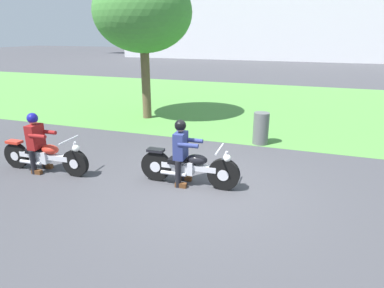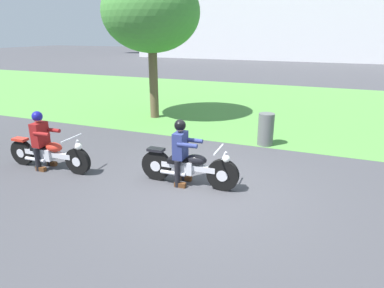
{
  "view_description": "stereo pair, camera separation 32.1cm",
  "coord_description": "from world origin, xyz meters",
  "px_view_note": "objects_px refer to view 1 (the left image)",
  "views": [
    {
      "loc": [
        1.87,
        -5.97,
        3.1
      ],
      "look_at": [
        -0.3,
        0.32,
        0.85
      ],
      "focal_mm": 31.1,
      "sensor_mm": 36.0,
      "label": 1
    },
    {
      "loc": [
        2.17,
        -5.86,
        3.1
      ],
      "look_at": [
        -0.3,
        0.32,
        0.85
      ],
      "focal_mm": 31.1,
      "sensor_mm": 36.0,
      "label": 2
    }
  ],
  "objects_px": {
    "motorcycle_follow": "(45,156)",
    "tree_roadside": "(143,13)",
    "rider_follow": "(36,138)",
    "rider_lead": "(181,147)",
    "trash_can": "(261,128)",
    "motorcycle_lead": "(189,167)"
  },
  "relations": [
    {
      "from": "motorcycle_lead",
      "to": "rider_lead",
      "type": "distance_m",
      "value": 0.46
    },
    {
      "from": "rider_follow",
      "to": "rider_lead",
      "type": "bearing_deg",
      "value": 5.75
    },
    {
      "from": "motorcycle_lead",
      "to": "motorcycle_follow",
      "type": "bearing_deg",
      "value": -174.25
    },
    {
      "from": "rider_follow",
      "to": "trash_can",
      "type": "distance_m",
      "value": 5.9
    },
    {
      "from": "motorcycle_follow",
      "to": "motorcycle_lead",
      "type": "bearing_deg",
      "value": 5.75
    },
    {
      "from": "rider_lead",
      "to": "tree_roadside",
      "type": "bearing_deg",
      "value": 121.84
    },
    {
      "from": "motorcycle_lead",
      "to": "motorcycle_follow",
      "type": "relative_size",
      "value": 0.96
    },
    {
      "from": "motorcycle_lead",
      "to": "trash_can",
      "type": "bearing_deg",
      "value": 70.82
    },
    {
      "from": "motorcycle_lead",
      "to": "rider_follow",
      "type": "relative_size",
      "value": 1.56
    },
    {
      "from": "rider_lead",
      "to": "trash_can",
      "type": "height_order",
      "value": "rider_lead"
    },
    {
      "from": "rider_follow",
      "to": "tree_roadside",
      "type": "height_order",
      "value": "tree_roadside"
    },
    {
      "from": "motorcycle_follow",
      "to": "trash_can",
      "type": "bearing_deg",
      "value": 38.37
    },
    {
      "from": "motorcycle_follow",
      "to": "trash_can",
      "type": "distance_m",
      "value": 5.76
    },
    {
      "from": "motorcycle_lead",
      "to": "rider_lead",
      "type": "bearing_deg",
      "value": 179.21
    },
    {
      "from": "motorcycle_follow",
      "to": "tree_roadside",
      "type": "xyz_separation_m",
      "value": [
        -0.09,
        5.44,
        3.34
      ]
    },
    {
      "from": "motorcycle_follow",
      "to": "rider_lead",
      "type": "bearing_deg",
      "value": 6.09
    },
    {
      "from": "motorcycle_lead",
      "to": "motorcycle_follow",
      "type": "height_order",
      "value": "motorcycle_lead"
    },
    {
      "from": "motorcycle_follow",
      "to": "rider_follow",
      "type": "relative_size",
      "value": 1.63
    },
    {
      "from": "motorcycle_follow",
      "to": "rider_follow",
      "type": "xyz_separation_m",
      "value": [
        -0.17,
        -0.0,
        0.43
      ]
    },
    {
      "from": "rider_follow",
      "to": "motorcycle_follow",
      "type": "bearing_deg",
      "value": -0.85
    },
    {
      "from": "motorcycle_follow",
      "to": "tree_roadside",
      "type": "bearing_deg",
      "value": 89.4
    },
    {
      "from": "motorcycle_follow",
      "to": "tree_roadside",
      "type": "height_order",
      "value": "tree_roadside"
    }
  ]
}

